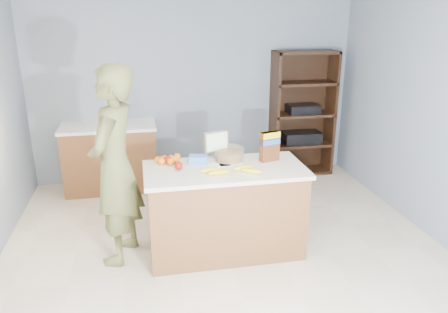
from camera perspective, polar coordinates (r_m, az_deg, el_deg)
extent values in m
cube|color=beige|center=(4.36, 0.92, -14.05)|extent=(4.50, 5.00, 0.02)
cube|color=gray|center=(6.23, -3.86, 8.47)|extent=(4.50, 0.02, 2.50)
cube|color=brown|center=(4.40, 0.13, -7.25)|extent=(1.50, 0.70, 0.86)
cube|color=silver|center=(4.22, 0.13, -1.76)|extent=(1.56, 0.76, 0.04)
cube|color=black|center=(4.58, 0.12, -11.53)|extent=(1.46, 0.66, 0.10)
cube|color=brown|center=(6.11, -14.55, -0.27)|extent=(1.20, 0.60, 0.86)
cube|color=white|center=(5.98, -14.90, 3.81)|extent=(1.24, 0.62, 0.04)
cube|color=black|center=(6.65, 9.66, 5.84)|extent=(0.90, 0.04, 1.80)
cube|color=black|center=(6.34, 6.57, 5.36)|extent=(0.04, 0.40, 1.80)
cube|color=black|center=(6.65, 13.69, 5.57)|extent=(0.04, 0.40, 1.80)
cube|color=black|center=(6.74, 9.78, -1.82)|extent=(0.90, 0.40, 0.04)
cube|color=black|center=(6.60, 9.99, 1.68)|extent=(0.90, 0.40, 0.04)
cube|color=black|center=(6.49, 10.21, 5.48)|extent=(0.90, 0.40, 0.04)
cube|color=black|center=(6.40, 10.45, 9.40)|extent=(0.90, 0.40, 0.04)
cube|color=black|center=(6.35, 10.68, 13.23)|extent=(0.90, 0.40, 0.04)
cube|color=black|center=(6.57, 10.04, 2.51)|extent=(0.55, 0.32, 0.16)
cube|color=black|center=(6.47, 10.25, 6.17)|extent=(0.45, 0.30, 0.12)
imported|color=brown|center=(4.21, -14.05, -1.28)|extent=(0.66, 0.81, 1.91)
cube|color=tan|center=(5.91, -13.43, 5.06)|extent=(0.12, 0.10, 0.22)
cylinder|color=black|center=(5.88, -13.94, 6.50)|extent=(0.02, 0.02, 0.09)
cylinder|color=black|center=(5.87, -13.74, 6.51)|extent=(0.02, 0.02, 0.09)
cylinder|color=black|center=(5.87, -13.55, 6.52)|extent=(0.02, 0.02, 0.09)
cylinder|color=black|center=(5.87, -13.35, 6.54)|extent=(0.02, 0.02, 0.09)
cylinder|color=black|center=(5.87, -13.15, 6.55)|extent=(0.02, 0.02, 0.09)
cube|color=white|center=(4.28, -0.67, -1.14)|extent=(0.22, 0.12, 0.00)
cube|color=white|center=(4.31, 0.83, -1.00)|extent=(0.22, 0.12, 0.00)
ellipsoid|color=yellow|center=(4.09, -1.70, -1.81)|extent=(0.22, 0.07, 0.05)
ellipsoid|color=yellow|center=(4.03, -0.63, -2.09)|extent=(0.22, 0.07, 0.05)
ellipsoid|color=yellow|center=(4.15, 2.61, -1.49)|extent=(0.22, 0.10, 0.05)
ellipsoid|color=yellow|center=(4.07, 3.64, -1.92)|extent=(0.21, 0.15, 0.05)
sphere|color=maroon|center=(4.35, -7.31, -0.42)|extent=(0.08, 0.08, 0.08)
sphere|color=maroon|center=(4.18, -5.96, -1.20)|extent=(0.08, 0.08, 0.08)
sphere|color=orange|center=(4.33, -8.16, -0.65)|extent=(0.07, 0.07, 0.07)
sphere|color=orange|center=(4.38, -8.10, -0.42)|extent=(0.07, 0.07, 0.07)
sphere|color=orange|center=(4.31, -6.96, -0.69)|extent=(0.07, 0.07, 0.07)
sphere|color=orange|center=(4.40, -6.91, -0.26)|extent=(0.07, 0.07, 0.07)
sphere|color=orange|center=(4.38, -8.61, -0.42)|extent=(0.07, 0.07, 0.07)
sphere|color=orange|center=(4.36, -6.77, -0.44)|extent=(0.07, 0.07, 0.07)
sphere|color=orange|center=(4.45, -6.13, -0.03)|extent=(0.07, 0.07, 0.07)
sphere|color=orange|center=(4.41, -7.73, -0.27)|extent=(0.07, 0.07, 0.07)
sphere|color=orange|center=(4.36, -6.44, -0.41)|extent=(0.07, 0.07, 0.07)
cube|color=blue|center=(4.33, -3.39, -0.39)|extent=(0.20, 0.15, 0.08)
cylinder|color=#267219|center=(4.42, 0.68, 0.09)|extent=(0.27, 0.27, 0.09)
cylinder|color=white|center=(4.41, 0.68, 0.34)|extent=(0.30, 0.30, 0.13)
cylinder|color=silver|center=(4.51, -1.00, -0.03)|extent=(0.12, 0.12, 0.01)
cylinder|color=silver|center=(4.50, -1.01, 0.35)|extent=(0.02, 0.02, 0.05)
cube|color=silver|center=(4.46, -1.02, 1.99)|extent=(0.28, 0.13, 0.22)
cube|color=yellow|center=(4.45, -0.89, 1.93)|extent=(0.23, 0.08, 0.18)
cube|color=#592B14|center=(4.39, 5.98, 1.31)|extent=(0.21, 0.13, 0.30)
cube|color=yellow|center=(4.36, 6.03, 2.83)|extent=(0.21, 0.13, 0.06)
cube|color=blue|center=(4.37, 6.00, 1.95)|extent=(0.21, 0.13, 0.05)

